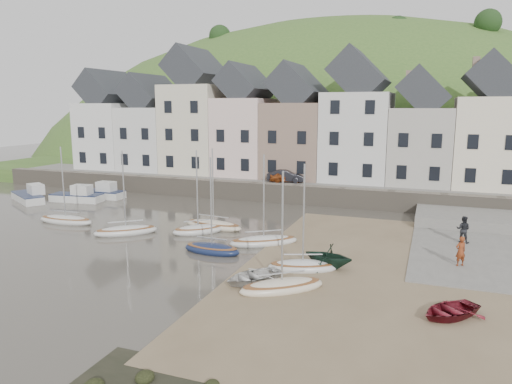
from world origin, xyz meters
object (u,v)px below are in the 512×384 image
at_px(rowboat_green, 328,256).
at_px(car_right, 286,176).
at_px(car_left, 287,176).
at_px(sailboat_0, 66,220).
at_px(rowboat_red, 450,310).
at_px(person_dark, 463,229).
at_px(person_red, 461,251).
at_px(rowboat_white, 253,276).

height_order(rowboat_green, car_right, car_right).
xyz_separation_m(car_left, car_right, (-0.08, 0.00, 0.03)).
xyz_separation_m(sailboat_0, rowboat_red, (28.23, -7.86, 0.11)).
xyz_separation_m(person_dark, car_left, (-15.94, 11.66, 1.16)).
bearing_deg(rowboat_green, person_dark, 148.06).
bearing_deg(person_red, person_dark, -126.46).
bearing_deg(person_red, sailboat_0, -33.12).
distance_m(sailboat_0, rowboat_white, 19.93).
height_order(rowboat_red, person_red, person_red).
bearing_deg(rowboat_white, rowboat_red, 29.98).
bearing_deg(sailboat_0, person_dark, 9.04).
bearing_deg(person_dark, person_red, 99.75).
relative_size(rowboat_white, person_dark, 1.80).
height_order(person_dark, car_right, car_right).
distance_m(sailboat_0, person_red, 28.98).
height_order(sailboat_0, person_red, sailboat_0).
bearing_deg(rowboat_white, rowboat_green, 83.25).
distance_m(rowboat_red, car_left, 28.42).
distance_m(rowboat_white, person_red, 12.20).
distance_m(sailboat_0, car_right, 21.18).
distance_m(rowboat_white, rowboat_green, 4.86).
bearing_deg(sailboat_0, person_red, -1.04).
distance_m(rowboat_white, rowboat_red, 9.61).
relative_size(rowboat_white, rowboat_green, 1.17).
xyz_separation_m(rowboat_white, person_red, (10.31, 6.49, 0.59)).
bearing_deg(car_right, rowboat_red, -156.37).
bearing_deg(car_right, person_dark, -134.01).
bearing_deg(rowboat_red, rowboat_green, -172.96).
bearing_deg(car_left, person_dark, -146.04).
bearing_deg(rowboat_green, person_red, 122.97).
height_order(rowboat_white, car_right, car_right).
bearing_deg(person_dark, rowboat_green, 61.30).
height_order(rowboat_white, person_red, person_red).
bearing_deg(rowboat_red, sailboat_0, -153.40).
xyz_separation_m(rowboat_red, car_right, (-14.89, 24.19, 1.85)).
xyz_separation_m(sailboat_0, car_right, (13.35, 16.33, 1.96)).
height_order(sailboat_0, rowboat_green, sailboat_0).
height_order(rowboat_green, rowboat_red, rowboat_green).
distance_m(rowboat_white, person_dark, 15.86).
distance_m(car_left, car_right, 0.08).
xyz_separation_m(sailboat_0, rowboat_green, (21.89, -3.40, 0.54)).
xyz_separation_m(person_red, person_dark, (0.40, 5.20, 0.04)).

